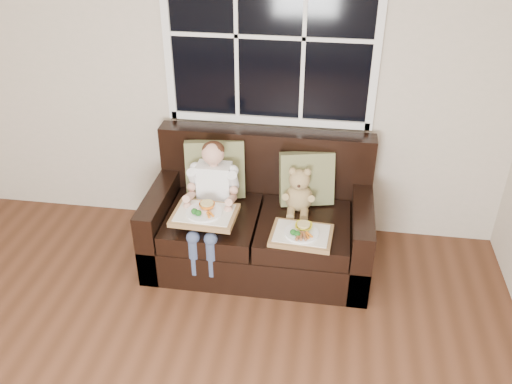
% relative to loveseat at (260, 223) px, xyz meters
% --- Properties ---
extents(room_walls, '(4.52, 5.02, 2.71)m').
position_rel_loveseat_xyz_m(room_walls, '(-0.34, -2.02, 1.28)').
color(room_walls, beige).
rests_on(room_walls, ground).
extents(window_back, '(1.62, 0.04, 1.37)m').
position_rel_loveseat_xyz_m(window_back, '(-0.00, 0.46, 1.34)').
color(window_back, black).
rests_on(window_back, room_walls).
extents(loveseat, '(1.70, 0.92, 0.96)m').
position_rel_loveseat_xyz_m(loveseat, '(0.00, 0.00, 0.00)').
color(loveseat, black).
rests_on(loveseat, ground).
extents(pillow_left, '(0.50, 0.31, 0.47)m').
position_rel_loveseat_xyz_m(pillow_left, '(-0.38, 0.15, 0.37)').
color(pillow_left, olive).
rests_on(pillow_left, loveseat).
extents(pillow_right, '(0.45, 0.28, 0.43)m').
position_rel_loveseat_xyz_m(pillow_right, '(0.34, 0.15, 0.35)').
color(pillow_right, olive).
rests_on(pillow_right, loveseat).
extents(child, '(0.37, 0.59, 0.84)m').
position_rel_loveseat_xyz_m(child, '(-0.35, -0.12, 0.33)').
color(child, white).
rests_on(child, loveseat).
extents(teddy_bear, '(0.22, 0.28, 0.37)m').
position_rel_loveseat_xyz_m(teddy_bear, '(0.29, 0.03, 0.29)').
color(teddy_bear, '#9C8352').
rests_on(teddy_bear, loveseat).
extents(tray_left, '(0.47, 0.36, 0.10)m').
position_rel_loveseat_xyz_m(tray_left, '(-0.36, -0.32, 0.27)').
color(tray_left, olive).
rests_on(tray_left, child).
extents(tray_right, '(0.45, 0.36, 0.10)m').
position_rel_loveseat_xyz_m(tray_right, '(0.34, -0.34, 0.17)').
color(tray_right, olive).
rests_on(tray_right, loveseat).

